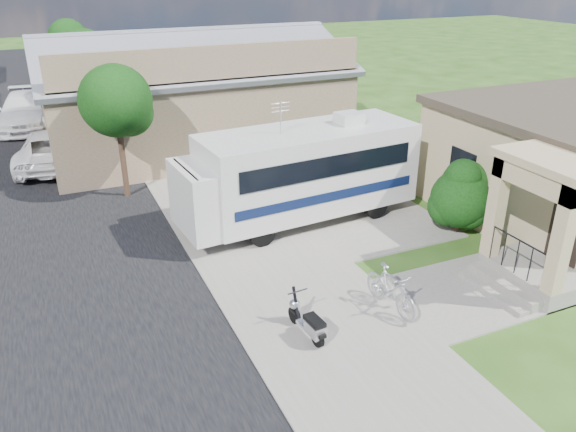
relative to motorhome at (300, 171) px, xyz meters
name	(u,v)px	position (x,y,z in m)	size (l,w,h in m)	color
ground	(348,299)	(-0.88, -4.66, -1.66)	(120.00, 120.00, 0.00)	#214111
street_slab	(13,202)	(-8.38, 5.34, -1.65)	(9.00, 80.00, 0.02)	black
sidewalk_slab	(197,175)	(-1.88, 5.34, -1.63)	(4.00, 80.00, 0.06)	slate
driveway_slab	(319,218)	(0.62, -0.16, -1.63)	(7.00, 6.00, 0.05)	slate
walk_slab	(473,292)	(2.12, -5.66, -1.63)	(4.00, 3.00, 0.05)	slate
house	(576,164)	(8.00, -3.23, 0.12)	(9.47, 7.80, 3.54)	tan
warehouse	(191,101)	(-0.88, 9.31, 0.33)	(12.50, 8.40, 5.04)	brown
street_tree_a	(119,104)	(-4.58, 4.39, 1.59)	(2.44, 2.40, 4.58)	black
street_tree_b	(86,57)	(-4.58, 14.39, 1.74)	(2.44, 2.40, 4.73)	black
street_tree_c	(70,41)	(-4.58, 23.39, 1.45)	(2.44, 2.40, 4.42)	black
motorhome	(300,171)	(0.00, 0.00, 0.00)	(7.69, 2.94, 3.86)	#B8B8B4
shrub	(460,195)	(3.99, -2.72, -0.45)	(1.92, 1.83, 2.36)	black
scooter	(308,322)	(-2.47, -5.66, -1.23)	(0.49, 1.41, 0.93)	black
bicycle	(391,292)	(-0.25, -5.50, -1.12)	(0.51, 1.80, 1.08)	#ABAAB2
pickup_truck	(54,147)	(-6.75, 8.90, -0.92)	(2.43, 5.27, 1.46)	white
van	(25,111)	(-7.68, 15.60, -0.84)	(2.28, 5.60, 1.63)	white
garden_hose	(484,275)	(2.88, -5.21, -1.58)	(0.35, 0.35, 0.16)	#125E23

